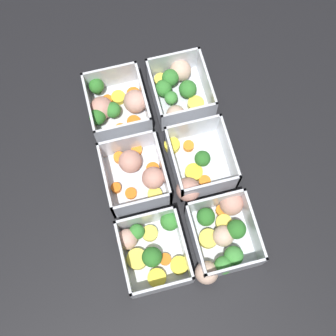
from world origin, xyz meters
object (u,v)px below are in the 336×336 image
container_far_left (151,249)px  container_far_right (116,105)px  container_near_center (196,167)px  container_near_right (178,90)px  container_far_center (138,173)px  container_near_left (223,236)px

container_far_left → container_far_right: same height
container_near_center → container_far_left: bearing=137.1°
container_near_right → container_far_center: 0.20m
container_near_right → container_far_left: size_ratio=1.10×
container_near_left → container_far_right: (0.32, 0.14, -0.00)m
container_near_center → container_far_right: bearing=36.0°
container_near_right → container_near_left: bearing=-179.7°
container_near_right → container_near_center: bearing=176.8°
container_far_center → container_near_right: bearing=-38.3°
container_near_right → container_far_left: same height
container_far_center → container_far_right: same height
container_near_right → container_far_right: size_ratio=1.10×
container_near_center → container_far_center: bearing=81.5°
container_near_left → container_near_center: bearing=4.5°
container_near_left → container_far_center: bearing=38.0°
container_near_center → container_far_center: same height
container_far_center → container_far_right: 0.16m
container_far_right → container_near_left: bearing=-156.7°
container_near_center → container_far_center: size_ratio=1.11×
container_near_center → container_near_right: bearing=-3.2°
container_near_center → container_near_right: size_ratio=1.02×
container_near_left → container_near_center: (0.15, 0.01, -0.00)m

